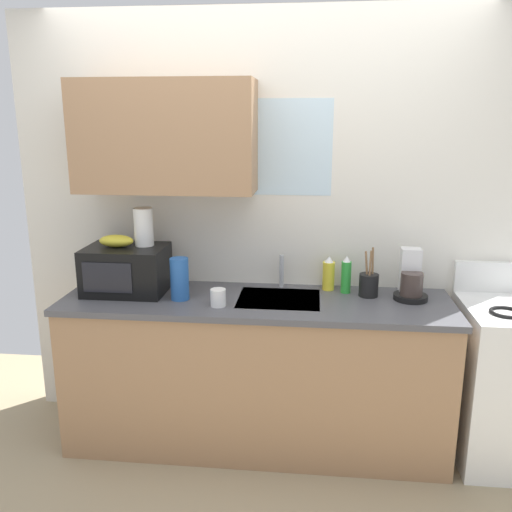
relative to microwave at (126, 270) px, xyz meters
name	(u,v)px	position (x,y,z in m)	size (l,w,h in m)	color
kitchen_wall_assembly	(243,208)	(0.65, 0.26, 0.33)	(2.97, 0.42, 2.50)	silver
counter_unit	(256,370)	(0.77, -0.05, -0.58)	(2.20, 0.63, 0.90)	#9E7551
sink_faucet	(282,271)	(0.89, 0.19, -0.04)	(0.03, 0.03, 0.20)	#B2B5BA
microwave	(126,270)	(0.00, 0.00, 0.00)	(0.46, 0.35, 0.27)	black
banana_bunch	(116,241)	(-0.05, 0.00, 0.17)	(0.20, 0.11, 0.07)	gold
paper_towel_roll	(144,227)	(0.10, 0.05, 0.24)	(0.11, 0.11, 0.22)	white
coffee_maker	(411,280)	(1.63, 0.06, -0.03)	(0.19, 0.21, 0.28)	black
dish_soap_bottle_yellow	(329,274)	(1.17, 0.17, -0.04)	(0.07, 0.07, 0.20)	yellow
dish_soap_bottle_green	(346,275)	(1.27, 0.12, -0.03)	(0.06, 0.06, 0.22)	green
cereal_canister	(180,279)	(0.34, -0.10, -0.02)	(0.10, 0.10, 0.24)	#2659A5
mug_white	(218,298)	(0.57, -0.19, -0.09)	(0.08, 0.08, 0.10)	white
utensil_crock	(369,284)	(1.40, 0.07, -0.06)	(0.11, 0.11, 0.28)	black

